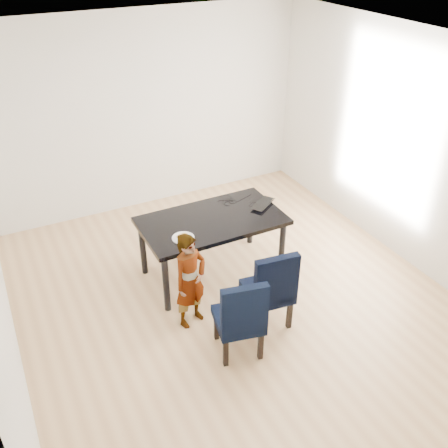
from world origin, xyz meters
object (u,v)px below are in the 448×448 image
plate (183,238)px  laptop (259,203)px  dining_table (212,247)px  chair_right (267,285)px  chair_left (238,313)px  child (190,281)px

plate → laptop: (1.08, 0.27, 0.01)m
dining_table → chair_right: chair_right is taller
chair_right → laptop: (0.50, 1.04, 0.30)m
plate → laptop: 1.11m
chair_left → child: child is taller
chair_left → plate: size_ratio=3.82×
chair_left → laptop: chair_left is taller
chair_left → plate: 1.05m
chair_right → chair_left: bearing=-146.5°
plate → laptop: bearing=13.8°
plate → chair_left: bearing=-82.8°
chair_right → laptop: size_ratio=2.54×
laptop → plate: bearing=-19.1°
child → plate: size_ratio=4.50×
dining_table → plate: (-0.44, -0.22, 0.38)m
chair_left → child: size_ratio=0.85×
dining_table → chair_left: chair_left is taller
plate → dining_table: bearing=26.1°
chair_left → plate: bearing=109.6°
laptop → child: bearing=-2.6°
chair_left → chair_right: chair_right is taller
child → laptop: size_ratio=2.92×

